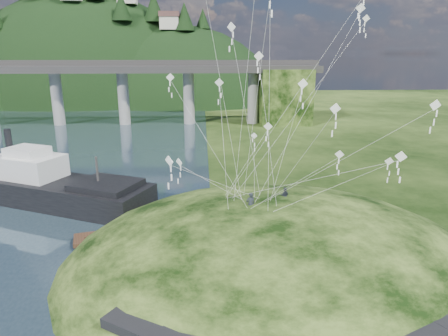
{
  "coord_description": "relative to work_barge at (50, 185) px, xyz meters",
  "views": [
    {
      "loc": [
        2.23,
        -26.87,
        16.44
      ],
      "look_at": [
        4.0,
        6.0,
        7.0
      ],
      "focal_mm": 32.0,
      "sensor_mm": 36.0,
      "label": 1
    }
  ],
  "objects": [
    {
      "name": "kite_flyers",
      "position": [
        22.62,
        -13.59,
        3.75
      ],
      "size": [
        3.97,
        2.7,
        2.01
      ],
      "color": "#252931",
      "rests_on": "ground"
    },
    {
      "name": "wooden_dock",
      "position": [
        12.98,
        -9.23,
        -1.58
      ],
      "size": [
        14.91,
        6.08,
        1.06
      ],
      "color": "#341F15",
      "rests_on": "ground"
    },
    {
      "name": "work_barge",
      "position": [
        0.0,
        0.0,
        0.0
      ],
      "size": [
        23.91,
        15.5,
        8.18
      ],
      "color": "black",
      "rests_on": "ground"
    },
    {
      "name": "bridge",
      "position": [
        -11.26,
        52.93,
        7.66
      ],
      "size": [
        160.0,
        11.0,
        15.0
      ],
      "color": "#2D2B2B",
      "rests_on": "ground"
    },
    {
      "name": "kite_swarm",
      "position": [
        23.67,
        -13.37,
        13.17
      ],
      "size": [
        19.07,
        17.57,
        20.1
      ],
      "color": "white",
      "rests_on": "ground"
    },
    {
      "name": "ground",
      "position": [
        15.2,
        -17.14,
        -2.05
      ],
      "size": [
        320.0,
        320.0,
        0.0
      ],
      "primitive_type": "plane",
      "color": "black",
      "rests_on": "ground"
    },
    {
      "name": "grass_hill",
      "position": [
        23.2,
        -15.14,
        -3.55
      ],
      "size": [
        36.0,
        32.0,
        13.0
      ],
      "color": "black",
      "rests_on": "ground"
    },
    {
      "name": "far_ridge",
      "position": [
        -28.38,
        105.04,
        -9.49
      ],
      "size": [
        153.0,
        70.0,
        94.5
      ],
      "color": "black",
      "rests_on": "ground"
    }
  ]
}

